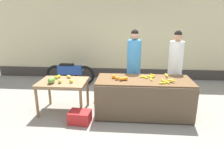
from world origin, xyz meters
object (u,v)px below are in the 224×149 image
Objects in this scene: parked_motorcycle at (70,73)px; produce_sack at (101,91)px; vendor_woman_blue_shirt at (134,67)px; produce_crate at (80,117)px; vendor_woman_white_shirt at (175,68)px.

parked_motorcycle is 1.67m from produce_sack.
vendor_woman_blue_shirt is 1.82m from produce_crate.
vendor_woman_blue_shirt reaches higher than parked_motorcycle.
parked_motorcycle is 2.98× the size of produce_sack.
vendor_woman_blue_shirt is 3.46× the size of produce_sack.
parked_motorcycle reaches higher than produce_sack.
vendor_woman_white_shirt is at bearing 28.73° from produce_crate.
vendor_woman_blue_shirt is 1.16× the size of parked_motorcycle.
parked_motorcycle is at bearing 110.47° from produce_crate.
vendor_woman_blue_shirt is 2.40m from parked_motorcycle.
produce_crate is at bearing -151.27° from vendor_woman_white_shirt.
parked_motorcycle reaches higher than produce_crate.
vendor_woman_blue_shirt is 4.23× the size of produce_crate.
produce_sack reaches higher than produce_crate.
vendor_woman_blue_shirt is at bearing 179.35° from vendor_woman_white_shirt.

